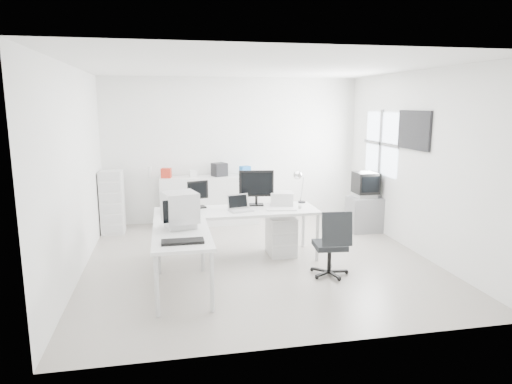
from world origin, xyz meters
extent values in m
cube|color=beige|center=(0.00, 0.00, 0.00)|extent=(5.00, 5.00, 0.01)
cube|color=white|center=(0.00, 0.00, 2.80)|extent=(5.00, 5.00, 0.01)
cube|color=white|center=(0.00, 2.50, 1.40)|extent=(5.00, 0.02, 2.80)
cube|color=white|center=(-2.50, 0.00, 1.40)|extent=(0.02, 5.00, 2.80)
cube|color=white|center=(2.50, 0.00, 1.40)|extent=(0.02, 5.00, 2.80)
cube|color=silver|center=(0.40, 0.20, 0.30)|extent=(0.40, 0.50, 0.60)
cube|color=black|center=(-1.15, 0.25, 0.83)|extent=(0.50, 0.42, 0.16)
cube|color=silver|center=(0.35, 0.00, 0.76)|extent=(0.45, 0.20, 0.02)
sphere|color=silver|center=(0.65, 0.05, 0.78)|extent=(0.06, 0.06, 0.06)
cube|color=silver|center=(0.45, 0.37, 0.85)|extent=(0.40, 0.37, 0.20)
cube|color=black|center=(-1.15, -1.35, 0.77)|extent=(0.48, 0.20, 0.03)
cube|color=slate|center=(2.22, 1.19, 0.31)|extent=(0.58, 0.47, 0.63)
cube|color=silver|center=(-0.51, 2.24, 0.47)|extent=(1.87, 0.47, 0.94)
cube|color=#B6291A|center=(-1.31, 2.24, 1.03)|extent=(0.21, 0.19, 0.18)
cube|color=silver|center=(-0.81, 2.24, 1.00)|extent=(0.14, 0.12, 0.13)
cube|color=black|center=(-0.31, 2.24, 1.06)|extent=(0.32, 0.31, 0.25)
cube|color=#1963B3|center=(0.19, 2.24, 1.03)|extent=(0.22, 0.20, 0.18)
cylinder|color=silver|center=(-1.61, 2.28, 1.05)|extent=(0.07, 0.07, 0.22)
cube|color=silver|center=(-2.28, 1.97, 0.56)|extent=(0.39, 0.47, 1.12)
camera|label=1|loc=(-1.31, -6.37, 2.30)|focal=32.00mm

